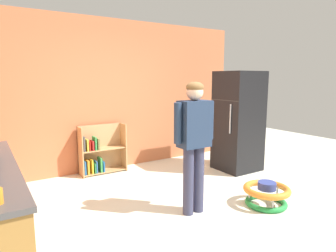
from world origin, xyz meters
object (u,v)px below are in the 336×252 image
standing_person (194,136)px  bookshelf (99,153)px  refrigerator (238,121)px  baby_walker (266,194)px

standing_person → bookshelf: bearing=101.8°
refrigerator → baby_walker: 1.76m
bookshelf → baby_walker: size_ratio=1.41×
bookshelf → baby_walker: (1.38, -2.50, -0.21)m
bookshelf → baby_walker: bearing=-61.0°
refrigerator → standing_person: refrigerator is taller
standing_person → refrigerator: bearing=29.6°
baby_walker → bookshelf: bearing=119.0°
refrigerator → baby_walker: bearing=-121.6°
refrigerator → standing_person: bearing=-150.4°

